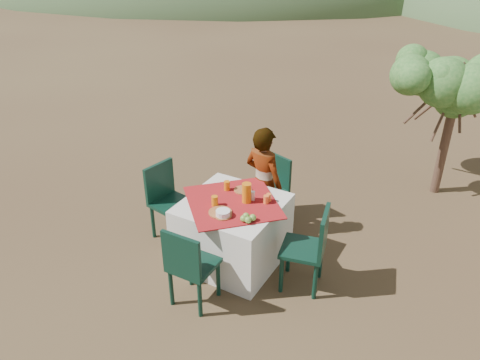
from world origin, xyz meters
name	(u,v)px	position (x,y,z in m)	size (l,w,h in m)	color
ground	(293,257)	(0.00, 0.00, 0.00)	(160.00, 160.00, 0.00)	#3C291B
table	(233,231)	(-0.59, -0.36, 0.38)	(1.30, 1.30, 0.76)	silver
chair_far	(272,185)	(-0.60, 0.64, 0.48)	(0.50, 0.50, 0.86)	black
chair_near	(189,265)	(-0.58, -1.20, 0.50)	(0.43, 0.43, 0.91)	black
chair_left	(167,197)	(-1.53, -0.32, 0.52)	(0.49, 0.49, 0.93)	black
chair_right	(311,246)	(0.33, -0.36, 0.52)	(0.51, 0.51, 0.93)	black
person	(263,183)	(-0.55, 0.28, 0.70)	(0.51, 0.34, 1.40)	#8C6651
shrub_tree	(462,90)	(1.20, 2.48, 1.50)	(1.61, 1.58, 1.90)	#4E3627
plate_far	(243,190)	(-0.61, -0.09, 0.77)	(0.20, 0.20, 0.01)	brown
plate_near	(220,212)	(-0.59, -0.61, 0.77)	(0.25, 0.25, 0.01)	brown
glass_far	(227,186)	(-0.78, -0.17, 0.82)	(0.07, 0.07, 0.11)	orange
glass_near	(215,201)	(-0.72, -0.52, 0.82)	(0.07, 0.07, 0.11)	orange
juice_pitcher	(247,193)	(-0.46, -0.28, 0.87)	(0.10, 0.10, 0.22)	orange
bowl_plate	(223,216)	(-0.53, -0.65, 0.77)	(0.18, 0.18, 0.01)	brown
white_bowl	(223,213)	(-0.53, -0.65, 0.80)	(0.15, 0.15, 0.05)	white
jar_left	(266,199)	(-0.27, -0.20, 0.81)	(0.06, 0.06, 0.09)	orange
jar_right	(269,197)	(-0.26, -0.15, 0.81)	(0.05, 0.05, 0.09)	orange
napkin_holder	(251,196)	(-0.44, -0.22, 0.81)	(0.08, 0.04, 0.10)	white
fruit_cluster	(248,218)	(-0.27, -0.60, 0.80)	(0.14, 0.13, 0.07)	olive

